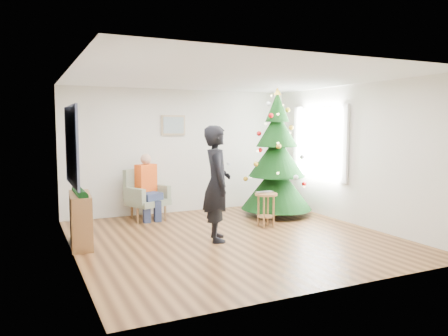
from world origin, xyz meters
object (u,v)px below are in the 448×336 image
christmas_tree (277,158)px  console (81,220)px  armchair (146,201)px  standing_man (217,183)px  stool (266,209)px

christmas_tree → console: bearing=-170.3°
christmas_tree → console: (-3.94, -0.68, -0.78)m
christmas_tree → armchair: 2.77m
armchair → console: (-1.41, -1.44, 0.04)m
christmas_tree → console: christmas_tree is taller
standing_man → console: (-2.02, 0.62, -0.52)m
stool → christmas_tree: bearing=47.9°
stool → console: (-3.23, 0.11, 0.09)m
christmas_tree → armchair: christmas_tree is taller
console → stool: bearing=2.4°
stool → armchair: 2.39m
standing_man → console: bearing=88.6°
stool → standing_man: size_ratio=0.33×
armchair → christmas_tree: bearing=-41.5°
stool → standing_man: 1.45m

